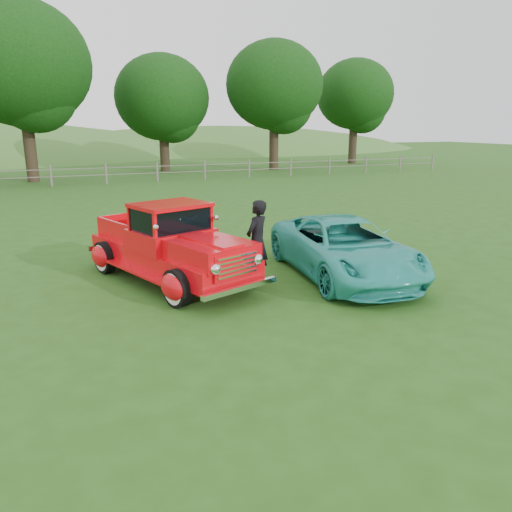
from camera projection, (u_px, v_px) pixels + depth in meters
name	position (u px, v px, depth m)	size (l,w,h in m)	color
ground	(233.00, 309.00, 9.62)	(140.00, 140.00, 0.00)	#264C14
distant_hills	(43.00, 189.00, 62.48)	(116.00, 60.00, 18.00)	#3E6A27
fence_line	(106.00, 174.00, 29.14)	(48.00, 0.12, 1.20)	#6A615A
tree_near_west	(20.00, 64.00, 28.76)	(8.00, 8.00, 10.42)	black
tree_near_east	(162.00, 98.00, 36.03)	(6.80, 6.80, 8.33)	black
tree_mid_east	(274.00, 85.00, 36.93)	(7.20, 7.20, 9.44)	black
tree_far_east	(355.00, 95.00, 42.99)	(6.60, 6.60, 8.86)	black
red_pickup	(170.00, 246.00, 11.14)	(3.40, 5.28, 1.78)	black
teal_sedan	(344.00, 248.00, 11.52)	(2.23, 4.85, 1.35)	teal
man	(257.00, 241.00, 11.15)	(0.67, 0.44, 1.83)	black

